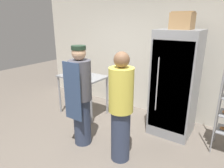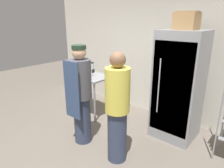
# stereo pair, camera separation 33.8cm
# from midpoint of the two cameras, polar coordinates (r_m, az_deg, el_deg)

# --- Properties ---
(ground_plane) EXTENTS (14.00, 14.00, 0.00)m
(ground_plane) POSITION_cam_midpoint_polar(r_m,az_deg,el_deg) (3.44, -9.36, -20.63)
(ground_plane) COLOR #6B6056
(back_wall) EXTENTS (6.40, 0.12, 2.94)m
(back_wall) POSITION_cam_midpoint_polar(r_m,az_deg,el_deg) (4.64, 9.41, 9.46)
(back_wall) COLOR silver
(back_wall) RESTS_ON ground_plane
(refrigerator) EXTENTS (0.75, 0.73, 1.97)m
(refrigerator) POSITION_cam_midpoint_polar(r_m,az_deg,el_deg) (3.83, 15.16, -0.10)
(refrigerator) COLOR gray
(refrigerator) RESTS_ON ground_plane
(prep_counter) EXTENTS (1.04, 0.65, 0.92)m
(prep_counter) POSITION_cam_midpoint_polar(r_m,az_deg,el_deg) (4.63, -10.51, 0.91)
(prep_counter) COLOR gray
(prep_counter) RESTS_ON ground_plane
(donut_box) EXTENTS (0.26, 0.24, 0.28)m
(donut_box) POSITION_cam_midpoint_polar(r_m,az_deg,el_deg) (4.46, -11.61, 2.46)
(donut_box) COLOR silver
(donut_box) RESTS_ON prep_counter
(blender_pitcher) EXTENTS (0.13, 0.13, 0.24)m
(blender_pitcher) POSITION_cam_midpoint_polar(r_m,az_deg,el_deg) (4.80, -9.68, 4.39)
(blender_pitcher) COLOR black
(blender_pitcher) RESTS_ON prep_counter
(cardboard_storage_box) EXTENTS (0.36, 0.35, 0.29)m
(cardboard_storage_box) POSITION_cam_midpoint_polar(r_m,az_deg,el_deg) (3.65, 16.91, 16.91)
(cardboard_storage_box) COLOR #A87F51
(cardboard_storage_box) RESTS_ON refrigerator
(person_baker) EXTENTS (0.37, 0.39, 1.75)m
(person_baker) POSITION_cam_midpoint_polar(r_m,az_deg,el_deg) (3.43, -11.73, -3.34)
(person_baker) COLOR #333D56
(person_baker) RESTS_ON ground_plane
(person_customer) EXTENTS (0.37, 0.37, 1.72)m
(person_customer) POSITION_cam_midpoint_polar(r_m,az_deg,el_deg) (2.98, -0.70, -6.99)
(person_customer) COLOR #333D56
(person_customer) RESTS_ON ground_plane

